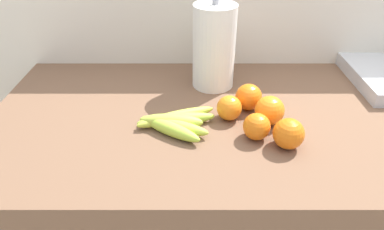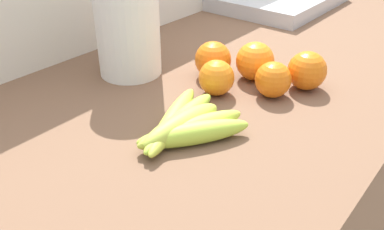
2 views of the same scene
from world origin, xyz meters
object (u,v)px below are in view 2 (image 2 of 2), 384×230
(orange_back_left, at_px, (307,71))
(paper_towel_roll, at_px, (127,13))
(orange_back_right, at_px, (273,80))
(orange_right, at_px, (255,61))
(orange_far_right, at_px, (213,60))
(orange_front, at_px, (216,78))
(banana_bunch, at_px, (184,125))

(orange_back_left, relative_size, paper_towel_roll, 0.27)
(orange_back_left, bearing_deg, orange_back_right, 153.71)
(orange_right, xyz_separation_m, orange_back_left, (0.03, -0.10, -0.00))
(orange_far_right, bearing_deg, paper_towel_roll, 122.23)
(orange_far_right, xyz_separation_m, orange_front, (-0.06, -0.05, -0.00))
(orange_right, height_order, orange_far_right, orange_right)
(orange_back_right, height_order, orange_far_right, orange_far_right)
(banana_bunch, height_order, paper_towel_roll, paper_towel_roll)
(orange_right, xyz_separation_m, orange_front, (-0.10, 0.02, -0.00))
(orange_back_left, bearing_deg, orange_front, 136.81)
(orange_front, bearing_deg, orange_far_right, 41.29)
(banana_bunch, distance_m, orange_back_right, 0.21)
(orange_front, bearing_deg, orange_back_left, -43.19)
(orange_far_right, distance_m, orange_front, 0.08)
(orange_far_right, height_order, paper_towel_roll, paper_towel_roll)
(banana_bunch, relative_size, orange_right, 2.73)
(banana_bunch, height_order, orange_front, orange_front)
(orange_far_right, bearing_deg, orange_back_right, -89.72)
(orange_back_right, height_order, orange_front, same)
(orange_back_right, distance_m, paper_towel_roll, 0.31)
(orange_back_right, relative_size, orange_far_right, 0.91)
(paper_towel_roll, bearing_deg, orange_front, -80.40)
(orange_right, xyz_separation_m, orange_far_right, (-0.04, 0.07, -0.00))
(orange_right, distance_m, orange_front, 0.10)
(orange_front, bearing_deg, orange_right, -11.27)
(orange_back_right, bearing_deg, orange_far_right, 90.28)
(orange_back_right, xyz_separation_m, orange_far_right, (-0.00, 0.14, 0.00))
(orange_right, height_order, orange_back_left, orange_right)
(orange_right, relative_size, paper_towel_roll, 0.27)
(orange_far_right, height_order, orange_front, orange_far_right)
(banana_bunch, height_order, orange_back_right, orange_back_right)
(paper_towel_roll, bearing_deg, orange_far_right, -57.77)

